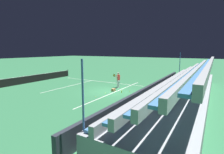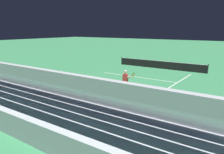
{
  "view_description": "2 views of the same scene",
  "coord_description": "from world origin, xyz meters",
  "px_view_note": "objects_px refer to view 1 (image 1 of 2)",
  "views": [
    {
      "loc": [
        -14.75,
        -8.92,
        4.16
      ],
      "look_at": [
        0.01,
        -0.17,
        1.49
      ],
      "focal_mm": 28.0,
      "sensor_mm": 36.0,
      "label": 1
    },
    {
      "loc": [
        10.13,
        -13.59,
        4.81
      ],
      "look_at": [
        0.58,
        0.23,
        1.05
      ],
      "focal_mm": 35.0,
      "sensor_mm": 36.0,
      "label": 2
    }
  ],
  "objects_px": {
    "tennis_ball_far_left": "(102,81)",
    "tennis_ball_toward_net": "(96,97)",
    "tennis_player": "(118,80)",
    "water_bottle": "(122,92)",
    "tennis_net": "(38,78)",
    "tennis_ball_stray_back": "(130,91)",
    "tennis_ball_midcourt": "(106,93)",
    "ball_box_cardboard": "(113,90)"
  },
  "relations": [
    {
      "from": "tennis_ball_far_left",
      "to": "tennis_net",
      "type": "relative_size",
      "value": 0.01
    },
    {
      "from": "tennis_ball_midcourt",
      "to": "tennis_ball_toward_net",
      "type": "relative_size",
      "value": 1.0
    },
    {
      "from": "tennis_player",
      "to": "tennis_ball_stray_back",
      "type": "bearing_deg",
      "value": -117.99
    },
    {
      "from": "tennis_player",
      "to": "tennis_ball_far_left",
      "type": "xyz_separation_m",
      "value": [
        2.31,
        3.76,
        -0.86
      ]
    },
    {
      "from": "ball_box_cardboard",
      "to": "tennis_ball_toward_net",
      "type": "xyz_separation_m",
      "value": [
        -2.77,
        0.22,
        -0.1
      ]
    },
    {
      "from": "ball_box_cardboard",
      "to": "tennis_ball_stray_back",
      "type": "distance_m",
      "value": 1.65
    },
    {
      "from": "ball_box_cardboard",
      "to": "tennis_net",
      "type": "bearing_deg",
      "value": 91.31
    },
    {
      "from": "tennis_player",
      "to": "tennis_ball_midcourt",
      "type": "bearing_deg",
      "value": -176.7
    },
    {
      "from": "tennis_net",
      "to": "tennis_ball_far_left",
      "type": "bearing_deg",
      "value": -60.45
    },
    {
      "from": "tennis_ball_midcourt",
      "to": "tennis_ball_toward_net",
      "type": "bearing_deg",
      "value": 178.44
    },
    {
      "from": "tennis_ball_midcourt",
      "to": "tennis_net",
      "type": "xyz_separation_m",
      "value": [
        0.94,
        11.32,
        0.46
      ]
    },
    {
      "from": "tennis_ball_toward_net",
      "to": "tennis_net",
      "type": "relative_size",
      "value": 0.01
    },
    {
      "from": "tennis_player",
      "to": "tennis_ball_stray_back",
      "type": "relative_size",
      "value": 25.98
    },
    {
      "from": "tennis_player",
      "to": "tennis_ball_far_left",
      "type": "distance_m",
      "value": 4.5
    },
    {
      "from": "water_bottle",
      "to": "tennis_ball_midcourt",
      "type": "bearing_deg",
      "value": 126.46
    },
    {
      "from": "tennis_ball_toward_net",
      "to": "tennis_net",
      "type": "distance_m",
      "value": 11.56
    },
    {
      "from": "tennis_ball_stray_back",
      "to": "water_bottle",
      "type": "height_order",
      "value": "water_bottle"
    },
    {
      "from": "tennis_ball_midcourt",
      "to": "tennis_ball_toward_net",
      "type": "distance_m",
      "value": 1.57
    },
    {
      "from": "ball_box_cardboard",
      "to": "tennis_ball_midcourt",
      "type": "relative_size",
      "value": 6.06
    },
    {
      "from": "water_bottle",
      "to": "tennis_net",
      "type": "height_order",
      "value": "tennis_net"
    },
    {
      "from": "tennis_player",
      "to": "water_bottle",
      "type": "xyz_separation_m",
      "value": [
        -1.88,
        -1.43,
        -0.78
      ]
    },
    {
      "from": "tennis_player",
      "to": "tennis_ball_midcourt",
      "type": "xyz_separation_m",
      "value": [
        -2.82,
        -0.16,
        -0.86
      ]
    },
    {
      "from": "tennis_ball_toward_net",
      "to": "tennis_ball_midcourt",
      "type": "bearing_deg",
      "value": -1.56
    },
    {
      "from": "tennis_ball_toward_net",
      "to": "tennis_net",
      "type": "bearing_deg",
      "value": 77.45
    },
    {
      "from": "ball_box_cardboard",
      "to": "water_bottle",
      "type": "height_order",
      "value": "ball_box_cardboard"
    },
    {
      "from": "tennis_player",
      "to": "tennis_ball_toward_net",
      "type": "height_order",
      "value": "tennis_player"
    },
    {
      "from": "ball_box_cardboard",
      "to": "tennis_net",
      "type": "relative_size",
      "value": 0.04
    },
    {
      "from": "tennis_ball_far_left",
      "to": "water_bottle",
      "type": "relative_size",
      "value": 0.3
    },
    {
      "from": "tennis_ball_midcourt",
      "to": "tennis_net",
      "type": "relative_size",
      "value": 0.01
    },
    {
      "from": "tennis_player",
      "to": "tennis_ball_midcourt",
      "type": "height_order",
      "value": "tennis_player"
    },
    {
      "from": "tennis_ball_far_left",
      "to": "tennis_ball_midcourt",
      "type": "height_order",
      "value": "same"
    },
    {
      "from": "tennis_player",
      "to": "tennis_net",
      "type": "height_order",
      "value": "tennis_player"
    },
    {
      "from": "tennis_ball_far_left",
      "to": "water_bottle",
      "type": "xyz_separation_m",
      "value": [
        -4.19,
        -5.19,
        0.08
      ]
    },
    {
      "from": "tennis_ball_far_left",
      "to": "tennis_ball_midcourt",
      "type": "xyz_separation_m",
      "value": [
        -5.12,
        -3.92,
        0.0
      ]
    },
    {
      "from": "tennis_ball_far_left",
      "to": "water_bottle",
      "type": "bearing_deg",
      "value": -128.9
    },
    {
      "from": "ball_box_cardboard",
      "to": "water_bottle",
      "type": "xyz_separation_m",
      "value": [
        -0.26,
        -1.09,
        -0.02
      ]
    },
    {
      "from": "tennis_ball_far_left",
      "to": "tennis_ball_toward_net",
      "type": "distance_m",
      "value": 7.74
    },
    {
      "from": "tennis_player",
      "to": "water_bottle",
      "type": "distance_m",
      "value": 2.49
    },
    {
      "from": "tennis_ball_far_left",
      "to": "tennis_ball_midcourt",
      "type": "bearing_deg",
      "value": -142.56
    },
    {
      "from": "tennis_ball_stray_back",
      "to": "tennis_net",
      "type": "bearing_deg",
      "value": 93.91
    },
    {
      "from": "tennis_ball_far_left",
      "to": "tennis_ball_toward_net",
      "type": "bearing_deg",
      "value": -149.91
    },
    {
      "from": "tennis_ball_toward_net",
      "to": "tennis_net",
      "type": "xyz_separation_m",
      "value": [
        2.51,
        11.27,
        0.46
      ]
    }
  ]
}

